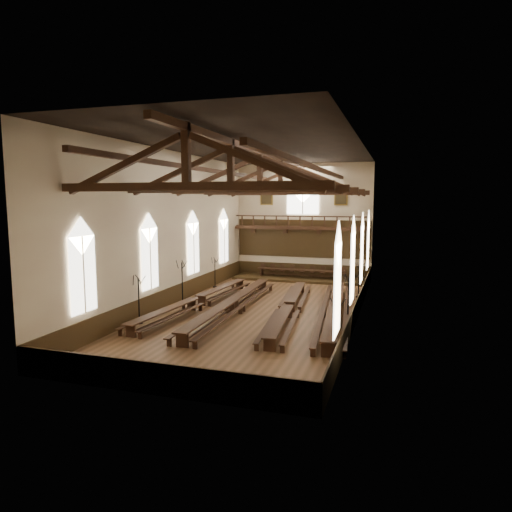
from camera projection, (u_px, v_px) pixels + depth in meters
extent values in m
plane|color=brown|center=(260.00, 310.00, 28.47)|extent=(26.00, 26.00, 0.00)
plane|color=beige|center=(303.00, 221.00, 40.16)|extent=(12.00, 0.00, 12.00)
plane|color=beige|center=(149.00, 255.00, 15.54)|extent=(12.00, 0.00, 12.00)
plane|color=beige|center=(172.00, 229.00, 29.63)|extent=(0.00, 26.00, 26.00)
plane|color=beige|center=(360.00, 233.00, 26.07)|extent=(0.00, 26.00, 26.00)
plane|color=black|center=(260.00, 147.00, 27.23)|extent=(26.00, 26.00, 0.00)
cube|color=#372410|center=(302.00, 270.00, 40.66)|extent=(11.90, 0.08, 1.20)
cube|color=#372410|center=(153.00, 378.00, 16.12)|extent=(11.90, 0.08, 1.20)
cube|color=#372410|center=(174.00, 295.00, 30.16)|extent=(0.08, 25.90, 1.20)
cube|color=#372410|center=(357.00, 308.00, 26.62)|extent=(0.08, 25.90, 1.20)
cube|color=white|center=(83.00, 275.00, 21.28)|extent=(0.05, 1.80, 3.60)
cube|color=white|center=(81.00, 236.00, 21.05)|extent=(0.05, 1.80, 1.80)
cylinder|color=beige|center=(84.00, 275.00, 21.26)|extent=(0.08, 0.08, 3.60)
cube|color=white|center=(150.00, 259.00, 26.96)|extent=(0.05, 1.80, 3.60)
cube|color=white|center=(149.00, 228.00, 26.73)|extent=(0.05, 1.80, 1.80)
cylinder|color=beige|center=(150.00, 259.00, 26.95)|extent=(0.08, 0.08, 3.60)
cube|color=white|center=(193.00, 248.00, 32.64)|extent=(0.05, 1.80, 3.60)
cube|color=white|center=(193.00, 223.00, 32.42)|extent=(0.05, 1.80, 1.80)
cylinder|color=beige|center=(194.00, 248.00, 32.63)|extent=(0.08, 0.08, 3.60)
cube|color=white|center=(224.00, 241.00, 38.32)|extent=(0.05, 1.80, 3.60)
cube|color=white|center=(224.00, 220.00, 38.10)|extent=(0.05, 1.80, 1.80)
cylinder|color=beige|center=(224.00, 241.00, 38.31)|extent=(0.08, 0.08, 3.60)
cube|color=white|center=(337.00, 290.00, 17.77)|extent=(0.05, 1.80, 3.60)
cube|color=white|center=(338.00, 244.00, 17.55)|extent=(0.05, 1.80, 1.80)
cylinder|color=beige|center=(336.00, 289.00, 17.79)|extent=(0.08, 0.08, 3.60)
cube|color=white|center=(352.00, 268.00, 23.45)|extent=(0.05, 1.80, 3.60)
cube|color=white|center=(353.00, 233.00, 23.23)|extent=(0.05, 1.80, 1.80)
cylinder|color=beige|center=(352.00, 268.00, 23.47)|extent=(0.08, 0.08, 3.60)
cube|color=white|center=(362.00, 254.00, 29.14)|extent=(0.05, 1.80, 3.60)
cube|color=white|center=(362.00, 226.00, 28.91)|extent=(0.05, 1.80, 1.80)
cylinder|color=beige|center=(361.00, 254.00, 29.15)|extent=(0.08, 0.08, 3.60)
cube|color=white|center=(368.00, 245.00, 34.82)|extent=(0.05, 1.80, 3.60)
cube|color=white|center=(369.00, 222.00, 34.59)|extent=(0.05, 1.80, 1.80)
cylinder|color=beige|center=(367.00, 245.00, 34.83)|extent=(0.08, 0.08, 3.60)
cube|color=white|center=(303.00, 200.00, 39.84)|extent=(2.80, 0.05, 2.40)
cube|color=white|center=(303.00, 187.00, 39.69)|extent=(2.80, 0.05, 2.80)
cylinder|color=beige|center=(303.00, 200.00, 39.80)|extent=(0.10, 0.10, 2.40)
cube|color=#342010|center=(301.00, 228.00, 39.62)|extent=(11.80, 1.20, 0.20)
cube|color=#372410|center=(302.00, 238.00, 40.29)|extent=(11.80, 0.10, 3.30)
cube|color=#342010|center=(300.00, 216.00, 38.98)|extent=(11.60, 0.12, 0.10)
cube|color=#342010|center=(300.00, 227.00, 39.09)|extent=(11.60, 0.12, 0.10)
cube|color=#342010|center=(253.00, 230.00, 41.36)|extent=(0.35, 0.40, 0.50)
cube|color=#342010|center=(285.00, 230.00, 40.47)|extent=(0.35, 0.40, 0.50)
cube|color=#342010|center=(319.00, 231.00, 39.58)|extent=(0.35, 0.40, 0.50)
cube|color=#342010|center=(354.00, 232.00, 38.69)|extent=(0.35, 0.40, 0.50)
cube|color=brown|center=(267.00, 197.00, 40.79)|extent=(1.15, 0.06, 1.45)
cube|color=black|center=(266.00, 197.00, 40.75)|extent=(0.95, 0.04, 1.25)
cube|color=brown|center=(341.00, 197.00, 38.83)|extent=(1.15, 0.06, 1.45)
cube|color=black|center=(341.00, 197.00, 38.80)|extent=(0.95, 0.04, 1.25)
cube|color=#342010|center=(187.00, 187.00, 18.08)|extent=(11.70, 0.35, 0.35)
cube|color=#342010|center=(186.00, 153.00, 17.92)|extent=(0.30, 0.30, 2.40)
cube|color=#342010|center=(123.00, 165.00, 18.83)|extent=(5.44, 0.26, 2.40)
cube|color=#342010|center=(256.00, 162.00, 17.12)|extent=(5.44, 0.26, 2.40)
cube|color=#342010|center=(231.00, 189.00, 22.82)|extent=(11.70, 0.35, 0.35)
cube|color=#342010|center=(231.00, 163.00, 22.66)|extent=(0.30, 0.30, 2.40)
cube|color=#342010|center=(179.00, 172.00, 23.56)|extent=(5.44, 0.26, 2.40)
cube|color=#342010|center=(287.00, 170.00, 21.85)|extent=(5.44, 0.26, 2.40)
cube|color=#342010|center=(260.00, 191.00, 27.55)|extent=(11.70, 0.35, 0.35)
cube|color=#342010|center=(260.00, 169.00, 27.39)|extent=(0.30, 0.30, 2.40)
cube|color=#342010|center=(216.00, 177.00, 28.30)|extent=(5.44, 0.26, 2.40)
cube|color=#342010|center=(307.00, 175.00, 26.59)|extent=(5.44, 0.26, 2.40)
cube|color=#342010|center=(280.00, 192.00, 32.29)|extent=(11.70, 0.35, 0.35)
cube|color=#342010|center=(281.00, 174.00, 32.12)|extent=(0.30, 0.30, 2.40)
cube|color=#342010|center=(242.00, 180.00, 33.03)|extent=(5.44, 0.26, 2.40)
cube|color=#342010|center=(321.00, 179.00, 31.32)|extent=(5.44, 0.26, 2.40)
cube|color=#342010|center=(296.00, 193.00, 37.02)|extent=(11.70, 0.35, 0.35)
cube|color=#342010|center=(296.00, 177.00, 36.86)|extent=(0.30, 0.30, 2.40)
cube|color=#342010|center=(262.00, 182.00, 37.76)|extent=(5.44, 0.26, 2.40)
cube|color=#342010|center=(331.00, 181.00, 36.05)|extent=(5.44, 0.26, 2.40)
cube|color=#342010|center=(208.00, 170.00, 28.39)|extent=(0.25, 25.70, 0.25)
cube|color=#342010|center=(315.00, 168.00, 26.39)|extent=(0.25, 25.70, 0.25)
cube|color=#342010|center=(260.00, 152.00, 27.27)|extent=(0.30, 25.70, 0.30)
cube|color=#342010|center=(169.00, 311.00, 25.56)|extent=(1.21, 6.80, 0.08)
cube|color=#342010|center=(140.00, 332.00, 22.72)|extent=(0.58, 0.12, 0.65)
cube|color=#342010|center=(193.00, 305.00, 28.49)|extent=(0.58, 0.12, 0.65)
cube|color=#342010|center=(169.00, 318.00, 25.61)|extent=(0.55, 5.98, 0.08)
cube|color=#342010|center=(160.00, 315.00, 25.81)|extent=(0.80, 6.77, 0.06)
cube|color=#342010|center=(130.00, 334.00, 22.91)|extent=(0.22, 0.08, 0.38)
cube|color=#342010|center=(185.00, 306.00, 28.77)|extent=(0.22, 0.08, 0.38)
cube|color=#342010|center=(179.00, 317.00, 25.37)|extent=(0.80, 6.77, 0.06)
cube|color=#342010|center=(150.00, 336.00, 22.47)|extent=(0.22, 0.08, 0.38)
cube|color=#342010|center=(202.00, 308.00, 28.33)|extent=(0.22, 0.08, 0.38)
cube|color=#342010|center=(219.00, 287.00, 32.56)|extent=(1.21, 6.80, 0.08)
cube|color=#342010|center=(201.00, 301.00, 29.73)|extent=(0.58, 0.12, 0.65)
cube|color=#342010|center=(234.00, 284.00, 35.49)|extent=(0.58, 0.12, 0.65)
cube|color=#342010|center=(219.00, 293.00, 32.62)|extent=(0.55, 5.98, 0.08)
cube|color=#342010|center=(211.00, 290.00, 32.82)|extent=(0.80, 6.77, 0.06)
cube|color=#342010|center=(193.00, 302.00, 29.92)|extent=(0.22, 0.08, 0.38)
cube|color=#342010|center=(227.00, 285.00, 35.78)|extent=(0.22, 0.08, 0.38)
cube|color=#342010|center=(226.00, 291.00, 32.38)|extent=(0.80, 6.77, 0.06)
cube|color=#342010|center=(209.00, 304.00, 29.47)|extent=(0.22, 0.08, 0.38)
cube|color=#342010|center=(241.00, 286.00, 35.33)|extent=(0.22, 0.08, 0.38)
cube|color=#342010|center=(208.00, 315.00, 24.46)|extent=(0.90, 7.42, 0.08)
cube|color=#342010|center=(179.00, 340.00, 21.36)|extent=(0.63, 0.10, 0.71)
cube|color=#342010|center=(230.00, 308.00, 27.66)|extent=(0.63, 0.10, 0.71)
cube|color=#342010|center=(208.00, 323.00, 24.52)|extent=(0.23, 6.56, 0.08)
cube|color=#342010|center=(196.00, 319.00, 24.68)|extent=(0.46, 7.41, 0.06)
cube|color=#342010|center=(166.00, 342.00, 21.50)|extent=(0.24, 0.08, 0.41)
cube|color=#342010|center=(220.00, 309.00, 27.91)|extent=(0.24, 0.08, 0.41)
cube|color=#342010|center=(219.00, 321.00, 24.32)|extent=(0.46, 7.41, 0.06)
cube|color=#342010|center=(192.00, 344.00, 21.14)|extent=(0.24, 0.08, 0.41)
cube|color=#342010|center=(240.00, 311.00, 27.55)|extent=(0.24, 0.08, 0.41)
cube|color=#342010|center=(250.00, 289.00, 31.47)|extent=(0.90, 7.42, 0.08)
cube|color=#342010|center=(234.00, 305.00, 28.36)|extent=(0.63, 0.10, 0.71)
cube|color=#342010|center=(264.00, 286.00, 34.67)|extent=(0.63, 0.10, 0.71)
cube|color=#342010|center=(250.00, 296.00, 31.53)|extent=(0.23, 6.56, 0.08)
cube|color=#342010|center=(241.00, 293.00, 31.69)|extent=(0.46, 7.41, 0.06)
cube|color=#342010|center=(224.00, 307.00, 28.51)|extent=(0.24, 0.08, 0.41)
cube|color=#342010|center=(256.00, 287.00, 34.92)|extent=(0.24, 0.08, 0.41)
cube|color=#342010|center=(260.00, 294.00, 31.32)|extent=(0.46, 7.41, 0.06)
cube|color=#342010|center=(244.00, 308.00, 28.15)|extent=(0.24, 0.08, 0.41)
cube|color=#342010|center=(273.00, 288.00, 34.56)|extent=(0.24, 0.08, 0.41)
cube|color=#342010|center=(272.00, 319.00, 23.77)|extent=(1.37, 6.76, 0.08)
cube|color=#342010|center=(254.00, 343.00, 20.94)|extent=(0.58, 0.14, 0.64)
cube|color=#342010|center=(285.00, 312.00, 26.68)|extent=(0.58, 0.14, 0.64)
cube|color=#342010|center=(272.00, 327.00, 23.82)|extent=(0.70, 5.93, 0.08)
cube|color=#342010|center=(260.00, 324.00, 23.92)|extent=(0.97, 6.72, 0.06)
cube|color=#342010|center=(241.00, 346.00, 21.03)|extent=(0.22, 0.09, 0.37)
cube|color=#342010|center=(276.00, 314.00, 26.86)|extent=(0.22, 0.09, 0.37)
cube|color=#342010|center=(283.00, 325.00, 23.68)|extent=(0.97, 6.72, 0.06)
cube|color=#342010|center=(267.00, 347.00, 20.80)|extent=(0.22, 0.09, 0.37)
cube|color=#342010|center=(296.00, 315.00, 26.62)|extent=(0.22, 0.09, 0.37)
cube|color=#342010|center=(301.00, 292.00, 30.77)|extent=(1.37, 6.76, 0.08)
cube|color=#342010|center=(291.00, 307.00, 27.95)|extent=(0.58, 0.14, 0.64)
cube|color=#342010|center=(309.00, 289.00, 33.68)|extent=(0.58, 0.14, 0.64)
cube|color=#342010|center=(301.00, 298.00, 30.83)|extent=(0.70, 5.93, 0.08)
cube|color=#342010|center=(292.00, 296.00, 30.92)|extent=(0.97, 6.72, 0.06)
cube|color=#342010|center=(281.00, 309.00, 28.04)|extent=(0.22, 0.09, 0.37)
cube|color=#342010|center=(301.00, 290.00, 33.86)|extent=(0.22, 0.09, 0.37)
cube|color=#342010|center=(310.00, 296.00, 30.69)|extent=(0.97, 6.72, 0.06)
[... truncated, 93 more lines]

